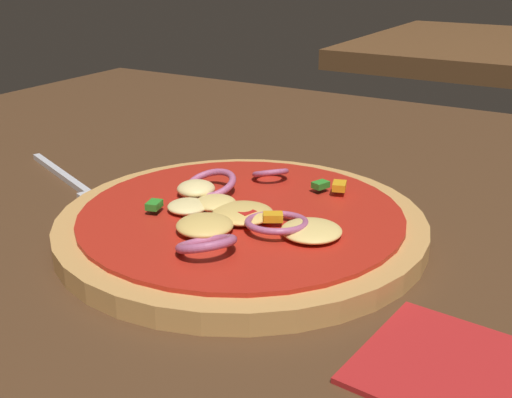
{
  "coord_description": "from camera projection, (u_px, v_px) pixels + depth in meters",
  "views": [
    {
      "loc": [
        0.19,
        -0.38,
        0.23
      ],
      "look_at": [
        -0.03,
        -0.01,
        0.06
      ],
      "focal_mm": 45.07,
      "sensor_mm": 36.0,
      "label": 1
    }
  ],
  "objects": [
    {
      "name": "napkin",
      "position": [
        493.0,
        383.0,
        0.29
      ],
      "size": [
        0.13,
        0.1,
        0.0
      ],
      "color": "#B21E1E",
      "rests_on": "dining_table"
    },
    {
      "name": "fork",
      "position": [
        75.0,
        184.0,
        0.54
      ],
      "size": [
        0.17,
        0.08,
        0.01
      ],
      "color": "silver",
      "rests_on": "dining_table"
    },
    {
      "name": "pizza",
      "position": [
        241.0,
        223.0,
        0.45
      ],
      "size": [
        0.26,
        0.26,
        0.03
      ],
      "color": "tan",
      "rests_on": "dining_table"
    },
    {
      "name": "dining_table",
      "position": [
        300.0,
        252.0,
        0.47
      ],
      "size": [
        1.11,
        0.86,
        0.04
      ],
      "color": "#4C301C",
      "rests_on": "ground"
    }
  ]
}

